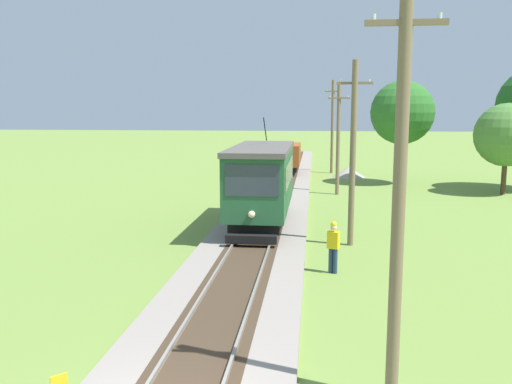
# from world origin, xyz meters

# --- Properties ---
(red_tram) EXTENTS (2.60, 8.54, 4.79)m
(red_tram) POSITION_xyz_m (0.00, 16.11, 2.19)
(red_tram) COLOR #235633
(red_tram) RESTS_ON rail_right
(freight_car) EXTENTS (2.40, 5.20, 2.31)m
(freight_car) POSITION_xyz_m (0.00, 36.25, 1.56)
(freight_car) COLOR #93471E
(freight_car) RESTS_ON rail_right
(utility_pole_foreground) EXTENTS (1.40, 0.29, 7.89)m
(utility_pole_foreground) POSITION_xyz_m (3.90, 1.53, 4.04)
(utility_pole_foreground) COLOR #7A664C
(utility_pole_foreground) RESTS_ON ground
(utility_pole_near_tram) EXTENTS (1.40, 0.43, 7.37)m
(utility_pole_near_tram) POSITION_xyz_m (3.90, 13.29, 3.78)
(utility_pole_near_tram) COLOR #7A664C
(utility_pole_near_tram) RESTS_ON ground
(utility_pole_mid) EXTENTS (1.40, 0.52, 7.03)m
(utility_pole_mid) POSITION_xyz_m (3.90, 26.75, 3.61)
(utility_pole_mid) COLOR #7A664C
(utility_pole_mid) RESTS_ON ground
(utility_pole_far) EXTENTS (1.40, 0.44, 7.95)m
(utility_pole_far) POSITION_xyz_m (3.90, 38.61, 4.07)
(utility_pole_far) COLOR #7A664C
(utility_pole_far) RESTS_ON ground
(gravel_pile) EXTENTS (2.67, 2.67, 0.84)m
(gravel_pile) POSITION_xyz_m (5.21, 35.86, 0.42)
(gravel_pile) COLOR #9E998E
(gravel_pile) RESTS_ON ground
(track_worker) EXTENTS (0.44, 0.37, 1.78)m
(track_worker) POSITION_xyz_m (3.06, 9.49, 0.98)
(track_worker) COLOR navy
(track_worker) RESTS_ON ground
(tree_left_near) EXTENTS (4.60, 4.60, 7.55)m
(tree_left_near) POSITION_xyz_m (8.69, 31.97, 5.24)
(tree_left_near) COLOR #4C3823
(tree_left_near) RESTS_ON ground
(tree_right_near) EXTENTS (4.06, 4.06, 5.89)m
(tree_right_near) POSITION_xyz_m (14.64, 27.81, 3.85)
(tree_right_near) COLOR #4C3823
(tree_right_near) RESTS_ON ground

